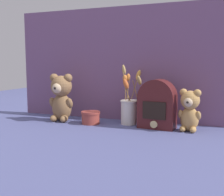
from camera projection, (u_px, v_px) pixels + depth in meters
ground_plane at (111, 125)px, 1.56m from camera, size 4.00×4.00×0.00m
backdrop_wall at (121, 64)px, 1.67m from camera, size 1.36×0.02×0.67m
teddy_bear_large at (61, 96)px, 1.65m from camera, size 0.15×0.14×0.28m
teddy_bear_medium at (190, 109)px, 1.40m from camera, size 0.12×0.11×0.21m
flower_vase at (129, 107)px, 1.57m from camera, size 0.13×0.15×0.33m
vintage_radio at (157, 105)px, 1.47m from camera, size 0.20×0.12×0.26m
decorative_tin_tall at (91, 117)px, 1.58m from camera, size 0.11×0.11×0.07m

